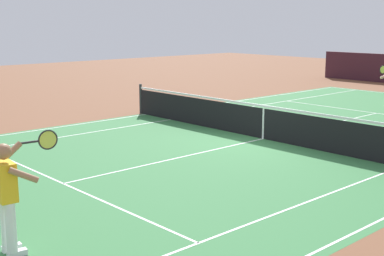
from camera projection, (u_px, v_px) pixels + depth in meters
The scene contains 6 objects.
ground_plane at pixel (263, 139), 15.34m from camera, with size 60.00×60.00×0.00m, color brown.
court_slab at pixel (263, 139), 15.34m from camera, with size 24.20×11.40×0.00m, color #387A42.
court_line_markings at pixel (263, 139), 15.33m from camera, with size 23.85×11.05×0.01m.
tennis_net at pixel (264, 122), 15.24m from camera, with size 0.10×11.70×1.08m.
tennis_player_near at pixel (8, 193), 7.59m from camera, with size 1.11×0.77×1.70m.
tennis_ball at pixel (344, 152), 13.63m from camera, with size 0.07×0.07×0.07m, color #CCE01E.
Camera 1 is at (11.61, 9.67, 3.32)m, focal length 49.99 mm.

